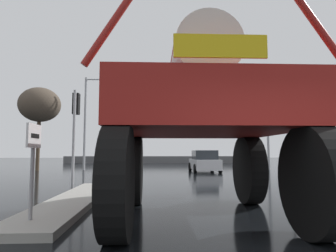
{
  "coord_description": "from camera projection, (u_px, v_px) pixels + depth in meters",
  "views": [
    {
      "loc": [
        -1.79,
        -2.14,
        1.36
      ],
      "look_at": [
        -1.24,
        8.08,
        2.29
      ],
      "focal_mm": 31.31,
      "sensor_mm": 36.0,
      "label": 1
    }
  ],
  "objects": [
    {
      "name": "bare_tree_left",
      "position": [
        40.0,
        105.0,
        22.74
      ],
      "size": [
        3.15,
        3.15,
        6.41
      ],
      "color": "#473828",
      "rests_on": "ground"
    },
    {
      "name": "streetlight_far_left",
      "position": [
        88.0,
        117.0,
        23.14
      ],
      "size": [
        2.24,
        0.24,
        7.35
      ],
      "color": "#A8AAAF",
      "rests_on": "ground"
    },
    {
      "name": "median_island",
      "position": [
        75.0,
        200.0,
        7.98
      ],
      "size": [
        1.19,
        7.25,
        0.15
      ],
      "primitive_type": "cube",
      "color": "#9E9B93",
      "rests_on": "ground"
    },
    {
      "name": "lane_arrow_sign",
      "position": [
        33.0,
        153.0,
        5.4
      ],
      "size": [
        0.07,
        0.6,
        1.74
      ],
      "color": "#99999E",
      "rests_on": "median_island"
    },
    {
      "name": "sedan_ahead",
      "position": [
        204.0,
        162.0,
        21.01
      ],
      "size": [
        1.88,
        4.1,
        1.52
      ],
      "rotation": [
        0.0,
        0.0,
        1.57
      ],
      "color": "silver",
      "rests_on": "ground"
    },
    {
      "name": "streetlight_far_right",
      "position": [
        270.0,
        115.0,
        23.18
      ],
      "size": [
        2.14,
        0.24,
        7.65
      ],
      "color": "#A8AAAF",
      "rests_on": "ground"
    },
    {
      "name": "traffic_signal_near_left",
      "position": [
        75.0,
        116.0,
        11.56
      ],
      "size": [
        0.24,
        0.54,
        3.82
      ],
      "color": "#A8AAAF",
      "rests_on": "ground"
    },
    {
      "name": "ground_plane",
      "position": [
        178.0,
        173.0,
        20.0
      ],
      "size": [
        120.0,
        120.0,
        0.0
      ],
      "primitive_type": "plane",
      "color": "black"
    },
    {
      "name": "oversize_sprayer",
      "position": [
        201.0,
        118.0,
        6.29
      ],
      "size": [
        4.28,
        5.14,
        4.21
      ],
      "rotation": [
        0.0,
        0.0,
        1.56
      ],
      "color": "black",
      "rests_on": "ground"
    },
    {
      "name": "roadside_barrier",
      "position": [
        166.0,
        160.0,
        37.66
      ],
      "size": [
        25.98,
        0.24,
        0.9
      ],
      "primitive_type": "cube",
      "color": "#59595B",
      "rests_on": "ground"
    },
    {
      "name": "traffic_signal_near_right",
      "position": [
        289.0,
        120.0,
        12.01
      ],
      "size": [
        0.24,
        0.54,
        3.72
      ],
      "color": "#A8AAAF",
      "rests_on": "ground"
    }
  ]
}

